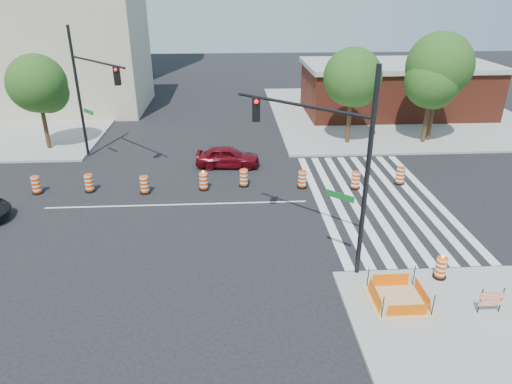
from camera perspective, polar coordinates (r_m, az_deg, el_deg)
ground at (r=25.03m, az=-9.82°, el=-1.57°), size 120.00×120.00×0.00m
sidewalk_ne at (r=44.42m, az=16.73°, el=9.43°), size 22.00×22.00×0.15m
crosswalk_east at (r=26.12m, az=14.78°, el=-0.89°), size 6.75×13.50×0.01m
lane_centerline at (r=25.03m, az=-9.82°, el=-1.56°), size 14.00×0.12×0.01m
excavation_pit at (r=18.12m, az=17.30°, el=-12.69°), size 2.20×2.20×0.90m
brick_storefront at (r=43.93m, az=17.08°, el=12.25°), size 16.50×8.50×4.60m
beige_midrise at (r=47.18m, az=-22.75°, el=15.57°), size 14.00×10.00×10.00m
red_coupe at (r=29.67m, az=-3.56°, el=4.44°), size 4.20×1.99×1.39m
signal_pole_se at (r=17.87m, az=8.94°, el=5.38°), size 4.73×4.33×8.29m
signal_pole_nw at (r=30.98m, az=-20.12°, el=12.50°), size 4.35×4.87×8.45m
pit_drum at (r=19.76m, az=22.09°, el=-8.82°), size 0.53×0.53×1.05m
barricade at (r=18.52m, az=27.33°, el=-11.82°), size 0.87×0.05×1.03m
tree_north_b at (r=35.13m, az=-25.55°, el=11.78°), size 3.95×3.95×6.71m
tree_north_c at (r=33.82m, az=12.01°, el=13.48°), size 4.11×4.11×6.98m
tree_north_d at (r=36.03m, az=21.93°, el=14.02°), size 4.68×4.68×7.96m
tree_north_e at (r=35.56m, az=21.14°, el=12.42°), size 3.84×3.84×6.52m
median_drum_1 at (r=28.67m, az=-25.75°, el=0.74°), size 0.60×0.60×1.02m
median_drum_2 at (r=27.75m, az=-20.13°, el=0.99°), size 0.60×0.60×1.02m
median_drum_3 at (r=26.60m, az=-13.75°, el=0.82°), size 0.60×0.60×1.02m
median_drum_4 at (r=26.48m, az=-6.57°, el=1.30°), size 0.60×0.60×1.18m
median_drum_5 at (r=26.77m, az=-1.53°, el=1.70°), size 0.60×0.60×1.02m
median_drum_6 at (r=26.71m, az=5.79°, el=1.52°), size 0.60×0.60×1.02m
median_drum_7 at (r=27.06m, az=12.33°, el=1.37°), size 0.60×0.60×1.02m
median_drum_8 at (r=28.39m, az=17.58°, el=1.88°), size 0.60×0.60×1.02m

